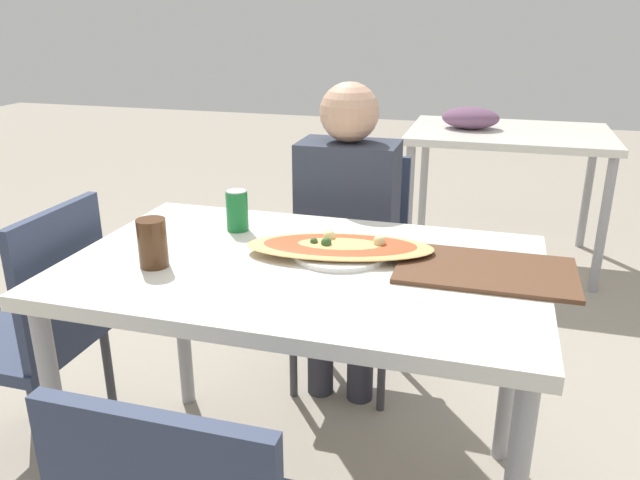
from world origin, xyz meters
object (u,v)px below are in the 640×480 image
(soda_can, at_px, (237,211))
(drink_glass, at_px, (153,243))
(person_seated, at_px, (347,220))
(dining_table, at_px, (303,290))
(pizza_main, at_px, (340,248))
(chair_far_seated, at_px, (353,257))
(chair_side_left, at_px, (38,326))

(soda_can, relative_size, drink_glass, 0.97)
(soda_can, bearing_deg, person_seated, 59.68)
(dining_table, relative_size, soda_can, 10.07)
(pizza_main, xyz_separation_m, drink_glass, (-0.45, -0.21, 0.04))
(pizza_main, bearing_deg, soda_can, 162.03)
(drink_glass, bearing_deg, chair_far_seated, 68.24)
(dining_table, bearing_deg, person_seated, 92.61)
(pizza_main, xyz_separation_m, soda_can, (-0.35, 0.11, 0.04))
(chair_far_seated, bearing_deg, chair_side_left, 45.79)
(chair_side_left, bearing_deg, pizza_main, -79.29)
(dining_table, xyz_separation_m, soda_can, (-0.27, 0.20, 0.14))
(chair_far_seated, xyz_separation_m, drink_glass, (-0.34, -0.86, 0.33))
(person_seated, relative_size, soda_can, 9.43)
(chair_far_seated, height_order, drink_glass, drink_glass)
(dining_table, relative_size, person_seated, 1.07)
(pizza_main, bearing_deg, person_seated, 101.55)
(chair_side_left, distance_m, drink_glass, 0.56)
(chair_far_seated, distance_m, chair_side_left, 1.14)
(chair_far_seated, bearing_deg, drink_glass, 68.24)
(drink_glass, bearing_deg, soda_can, 73.22)
(chair_side_left, height_order, person_seated, person_seated)
(dining_table, distance_m, pizza_main, 0.15)
(chair_side_left, xyz_separation_m, drink_glass, (0.45, -0.04, 0.33))
(chair_far_seated, relative_size, soda_can, 7.07)
(chair_side_left, relative_size, soda_can, 7.07)
(chair_side_left, relative_size, drink_glass, 6.84)
(chair_far_seated, distance_m, drink_glass, 0.98)
(person_seated, relative_size, pizza_main, 2.16)
(chair_far_seated, distance_m, soda_can, 0.67)
(person_seated, xyz_separation_m, pizza_main, (0.11, -0.53, 0.10))
(soda_can, height_order, drink_glass, drink_glass)
(pizza_main, bearing_deg, dining_table, -134.22)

